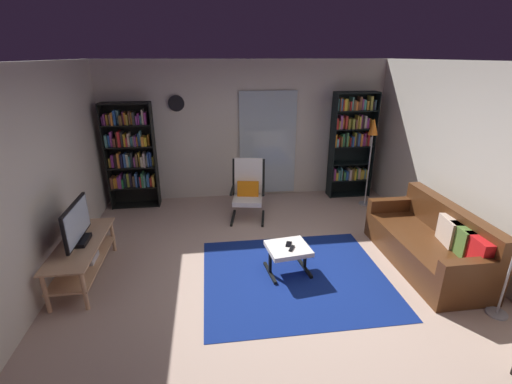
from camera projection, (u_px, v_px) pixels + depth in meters
The scene contains 17 objects.
ground_plane at pixel (271, 275), 4.61m from camera, with size 7.02×7.02×0.00m, color #BFA290.
wall_back at pixel (246, 131), 6.83m from camera, with size 5.60×0.06×2.60m, color silver.
wall_left at pixel (24, 191), 3.81m from camera, with size 0.06×6.00×2.60m, color silver.
wall_right at pixel (484, 171), 4.48m from camera, with size 0.06×6.00×2.60m, color silver.
glass_door_panel at pixel (268, 144), 6.91m from camera, with size 1.10×0.01×2.00m, color silver.
area_rug at pixel (295, 276), 4.58m from camera, with size 2.32×2.04×0.01m, color navy.
tv_stand at pixel (83, 254), 4.45m from camera, with size 0.50×1.40×0.50m.
television at pixel (77, 225), 4.31m from camera, with size 0.20×0.81×0.51m.
bookshelf_near_tv at pixel (131, 154), 6.40m from camera, with size 0.86×0.30×1.91m.
bookshelf_near_sofa at pixel (351, 140), 6.87m from camera, with size 0.82×0.30×2.03m.
leather_sofa at pixel (431, 244), 4.74m from camera, with size 0.81×1.92×0.83m.
lounge_armchair at pixel (248, 188), 6.09m from camera, with size 0.66×0.74×1.02m.
ottoman at pixel (288, 251), 4.58m from camera, with size 0.58×0.54×0.38m.
tv_remote at pixel (292, 248), 4.49m from camera, with size 0.04×0.14×0.02m, color black.
cell_phone at pixel (289, 244), 4.60m from camera, with size 0.07×0.14×0.01m, color black.
floor_lamp_by_shelf at pixel (372, 137), 6.34m from camera, with size 0.22×0.22×1.63m.
wall_clock at pixel (176, 103), 6.40m from camera, with size 0.29×0.03×0.29m.
Camera 1 is at (-0.71, -3.86, 2.66)m, focal length 25.00 mm.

